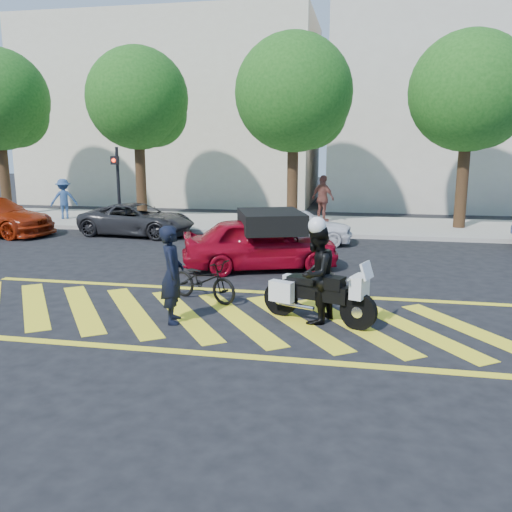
% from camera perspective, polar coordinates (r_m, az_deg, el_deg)
% --- Properties ---
extents(ground, '(90.00, 90.00, 0.00)m').
position_cam_1_polar(ground, '(10.76, -4.52, -6.33)').
color(ground, black).
rests_on(ground, ground).
extents(sidewalk, '(60.00, 5.00, 0.15)m').
position_cam_1_polar(sidewalk, '(22.26, 3.79, 3.34)').
color(sidewalk, '#9E998E').
rests_on(sidewalk, ground).
extents(crosswalk, '(12.33, 4.00, 0.01)m').
position_cam_1_polar(crosswalk, '(10.77, -4.72, -6.30)').
color(crosswalk, yellow).
rests_on(crosswalk, ground).
extents(building_left, '(16.00, 8.00, 10.00)m').
position_cam_1_polar(building_left, '(32.72, -8.44, 14.59)').
color(building_left, beige).
rests_on(building_left, ground).
extents(building_right, '(16.00, 8.00, 11.00)m').
position_cam_1_polar(building_right, '(31.53, 23.25, 14.81)').
color(building_right, beige).
rests_on(building_right, ground).
extents(tree_far_left, '(4.40, 4.40, 7.41)m').
position_cam_1_polar(tree_far_left, '(26.98, -25.24, 14.34)').
color(tree_far_left, black).
rests_on(tree_far_left, ground).
extents(tree_left, '(4.20, 4.20, 7.26)m').
position_cam_1_polar(tree_left, '(23.80, -12.01, 15.54)').
color(tree_left, black).
rests_on(tree_left, ground).
extents(tree_center, '(4.60, 4.60, 7.56)m').
position_cam_1_polar(tree_center, '(22.14, 4.34, 16.32)').
color(tree_center, black).
rests_on(tree_center, ground).
extents(tree_right, '(4.40, 4.40, 7.41)m').
position_cam_1_polar(tree_right, '(22.30, 21.80, 15.37)').
color(tree_right, black).
rests_on(tree_right, ground).
extents(signal_pole, '(0.28, 0.43, 3.20)m').
position_cam_1_polar(signal_pole, '(21.72, -14.38, 7.68)').
color(signal_pole, black).
rests_on(signal_pole, ground).
extents(officer_bike, '(0.63, 0.78, 1.86)m').
position_cam_1_polar(officer_bike, '(10.27, -8.81, -1.93)').
color(officer_bike, black).
rests_on(officer_bike, ground).
extents(bicycle, '(1.83, 1.25, 0.91)m').
position_cam_1_polar(bicycle, '(11.71, -5.57, -2.53)').
color(bicycle, black).
rests_on(bicycle, ground).
extents(police_motorcycle, '(2.21, 1.19, 1.02)m').
position_cam_1_polar(police_motorcycle, '(10.32, 6.39, -3.95)').
color(police_motorcycle, black).
rests_on(police_motorcycle, ground).
extents(officer_moto, '(0.98, 1.10, 1.86)m').
position_cam_1_polar(officer_moto, '(10.21, 6.34, -1.93)').
color(officer_moto, black).
rests_on(officer_moto, ground).
extents(red_convertible, '(4.48, 2.96, 1.42)m').
position_cam_1_polar(red_convertible, '(14.52, 0.46, 1.35)').
color(red_convertible, maroon).
rests_on(red_convertible, ground).
extents(parked_mid_left, '(4.39, 2.37, 1.17)m').
position_cam_1_polar(parked_mid_left, '(20.42, -12.39, 3.77)').
color(parked_mid_left, black).
rests_on(parked_mid_left, ground).
extents(parked_mid_right, '(3.65, 1.68, 1.21)m').
position_cam_1_polar(parked_mid_right, '(18.32, 4.54, 3.18)').
color(parked_mid_right, white).
rests_on(parked_mid_right, ground).
extents(pedestrian_left, '(1.27, 1.12, 1.70)m').
position_cam_1_polar(pedestrian_left, '(24.70, -19.58, 5.69)').
color(pedestrian_left, navy).
rests_on(pedestrian_left, sidewalk).
extents(pedestrian_right, '(1.18, 1.05, 1.92)m').
position_cam_1_polar(pedestrian_right, '(22.56, 7.07, 6.03)').
color(pedestrian_right, brown).
rests_on(pedestrian_right, sidewalk).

